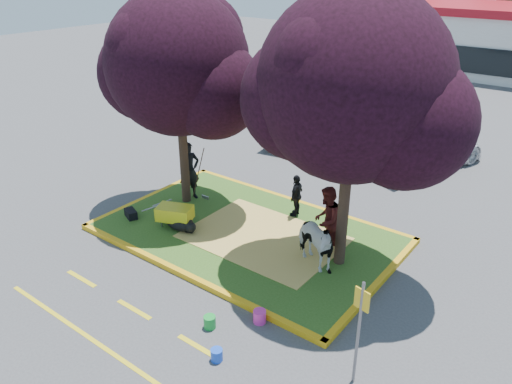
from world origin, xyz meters
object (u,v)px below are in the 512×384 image
Objects in this scene: bucket_green at (210,322)px; bucket_pink at (260,316)px; car_black at (211,104)px; sign_post at (359,323)px; calf at (180,222)px; car_silver at (297,124)px; handler at (189,171)px; bucket_blue at (217,355)px; cow at (313,242)px; wheelbarrow at (175,213)px.

bucket_green is 0.94× the size of bucket_pink.
sign_post is at bearing -23.78° from car_black.
car_silver reaches higher than calf.
bucket_blue is at bearing -112.30° from handler.
sign_post is at bearing 9.12° from bucket_green.
calf is 3.82× the size of bucket_blue.
bucket_pink is (5.37, -3.41, -0.96)m from handler.
handler is at bearing 137.61° from bucket_green.
cow is 0.85× the size of handler.
bucket_green is (3.43, -2.53, -0.23)m from calf.
handler is (-1.18, 1.68, 0.75)m from calf.
car_black reaches higher than cow.
bucket_pink is at bearing -152.89° from cow.
bucket_green is at bearing 105.34° from car_silver.
cow is at bearing 93.39° from bucket_pink.
wheelbarrow is 9.16m from car_silver.
car_silver is (-5.19, 11.53, 0.57)m from bucket_green.
car_black is at bearing 132.19° from bucket_blue.
sign_post is at bearing -112.67° from cow.
bucket_blue is 13.56m from car_silver.
calf is 0.23× the size of car_silver.
cow is 5.36× the size of bucket_pink.
wheelbarrow is 0.78× the size of sign_post.
cow is 5.70× the size of bucket_green.
sign_post is 0.53× the size of car_silver.
calf is 0.22× the size of car_black.
cow is 0.36× the size of car_black.
calf is 0.52× the size of handler.
calf is 7.01m from sign_post.
bucket_blue is (5.38, -4.85, -0.99)m from handler.
wheelbarrow is 0.42× the size of car_silver.
handler is 6.33× the size of bucket_pink.
bucket_pink is 12.29m from car_silver.
bucket_blue is 0.06× the size of car_silver.
cow is 10.13m from car_silver.
sign_post reaches higher than handler.
sign_post is at bearing -38.96° from wheelbarrow.
car_black is at bearing 153.52° from sign_post.
calf is at bearing 92.20° from car_silver.
car_silver is at bearing 16.35° from car_black.
calf is at bearing -125.07° from handler.
wheelbarrow is at bearing 166.59° from calf.
car_black is at bearing -8.00° from car_silver.
wheelbarrow is at bearing 144.94° from bucket_green.
car_black is at bearing 131.68° from bucket_green.
bucket_pink is 15.29m from car_black.
cow is 3.79m from sign_post.
car_silver is at bearing 140.06° from sign_post.
wheelbarrow is 0.39× the size of car_black.
sign_post reaches higher than bucket_blue.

